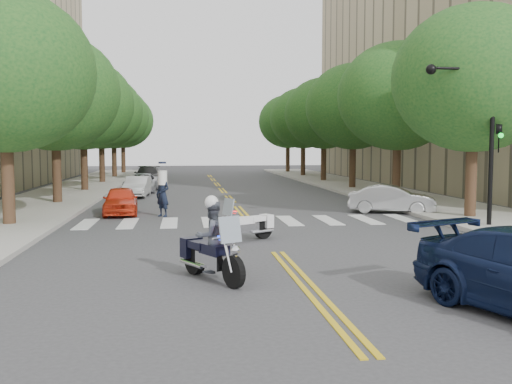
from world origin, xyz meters
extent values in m
plane|color=#38383A|center=(0.00, 0.00, 0.00)|extent=(140.00, 140.00, 0.00)
cube|color=#9E9991|center=(-9.50, 22.00, 0.07)|extent=(5.00, 60.00, 0.15)
cube|color=#9E9991|center=(9.50, 22.00, 0.07)|extent=(5.00, 60.00, 0.15)
cylinder|color=#382316|center=(-8.80, 6.00, 1.66)|extent=(0.44, 0.44, 3.32)
ellipsoid|color=#14481C|center=(-8.80, 6.00, 5.56)|extent=(6.40, 6.40, 5.76)
cylinder|color=#382316|center=(-8.80, 14.00, 1.66)|extent=(0.44, 0.44, 3.32)
ellipsoid|color=#14481C|center=(-8.80, 14.00, 5.56)|extent=(6.40, 6.40, 5.76)
cylinder|color=#382316|center=(-8.80, 22.00, 1.66)|extent=(0.44, 0.44, 3.32)
ellipsoid|color=#14481C|center=(-8.80, 22.00, 5.56)|extent=(6.40, 6.40, 5.76)
cylinder|color=#382316|center=(-8.80, 30.00, 1.66)|extent=(0.44, 0.44, 3.32)
ellipsoid|color=#14481C|center=(-8.80, 30.00, 5.56)|extent=(6.40, 6.40, 5.76)
cylinder|color=#382316|center=(-8.80, 38.00, 1.66)|extent=(0.44, 0.44, 3.32)
ellipsoid|color=#14481C|center=(-8.80, 38.00, 5.56)|extent=(6.40, 6.40, 5.76)
cylinder|color=#382316|center=(-8.80, 46.00, 1.66)|extent=(0.44, 0.44, 3.32)
ellipsoid|color=#14481C|center=(-8.80, 46.00, 5.56)|extent=(6.40, 6.40, 5.76)
cylinder|color=#382316|center=(8.80, 6.00, 1.66)|extent=(0.44, 0.44, 3.32)
ellipsoid|color=#14481C|center=(8.80, 6.00, 5.56)|extent=(6.40, 6.40, 5.76)
cylinder|color=#382316|center=(8.80, 14.00, 1.66)|extent=(0.44, 0.44, 3.32)
ellipsoid|color=#14481C|center=(8.80, 14.00, 5.56)|extent=(6.40, 6.40, 5.76)
cylinder|color=#382316|center=(8.80, 22.00, 1.66)|extent=(0.44, 0.44, 3.32)
ellipsoid|color=#14481C|center=(8.80, 22.00, 5.56)|extent=(6.40, 6.40, 5.76)
cylinder|color=#382316|center=(8.80, 30.00, 1.66)|extent=(0.44, 0.44, 3.32)
ellipsoid|color=#14481C|center=(8.80, 30.00, 5.56)|extent=(6.40, 6.40, 5.76)
cylinder|color=#382316|center=(8.80, 38.00, 1.66)|extent=(0.44, 0.44, 3.32)
ellipsoid|color=#14481C|center=(8.80, 38.00, 5.56)|extent=(6.40, 6.40, 5.76)
cylinder|color=#382316|center=(8.80, 46.00, 1.66)|extent=(0.44, 0.44, 3.32)
ellipsoid|color=#14481C|center=(8.80, 46.00, 5.56)|extent=(6.40, 6.40, 5.76)
cylinder|color=black|center=(8.20, 3.50, 3.00)|extent=(0.16, 0.16, 6.00)
cylinder|color=black|center=(7.00, 3.50, 5.60)|extent=(2.40, 0.10, 0.10)
sphere|color=black|center=(5.90, 3.50, 5.55)|extent=(0.36, 0.36, 0.36)
imported|color=black|center=(8.45, 3.50, 3.20)|extent=(0.16, 0.20, 1.00)
sphere|color=#0CCC26|center=(8.45, 3.35, 3.30)|extent=(0.18, 0.18, 0.18)
cylinder|color=black|center=(-1.55, -3.80, 0.34)|extent=(0.45, 0.67, 0.68)
cylinder|color=black|center=(-2.32, -2.39, 0.34)|extent=(0.49, 0.69, 0.68)
cube|color=silver|center=(-1.96, -3.05, 0.45)|extent=(0.72, 0.95, 0.32)
cube|color=black|center=(-1.91, -3.14, 0.71)|extent=(0.66, 0.79, 0.22)
cube|color=black|center=(-2.18, -2.65, 0.73)|extent=(0.62, 0.68, 0.16)
cube|color=black|center=(-2.39, -2.26, 0.60)|extent=(0.53, 0.48, 0.45)
cube|color=#8C99A5|center=(-1.61, -3.69, 1.21)|extent=(0.52, 0.38, 0.55)
cube|color=red|center=(-1.59, -3.48, 1.03)|extent=(0.14, 0.14, 0.08)
cube|color=#0C26E5|center=(-1.80, -3.60, 1.03)|extent=(0.14, 0.14, 0.08)
imported|color=#474C56|center=(-1.96, -3.05, 0.97)|extent=(0.96, 0.90, 1.59)
sphere|color=silver|center=(-1.96, -3.05, 1.72)|extent=(0.30, 0.30, 0.30)
cylinder|color=black|center=(-1.33, 1.59, 0.32)|extent=(0.60, 0.44, 0.63)
cylinder|color=black|center=(-0.06, 2.36, 0.32)|extent=(0.62, 0.47, 0.63)
cube|color=silver|center=(-0.65, 2.00, 0.42)|extent=(0.87, 0.69, 0.30)
cube|color=white|center=(-0.73, 1.95, 0.65)|extent=(0.73, 0.62, 0.20)
cube|color=white|center=(-0.30, 2.22, 0.67)|extent=(0.63, 0.58, 0.15)
cube|color=white|center=(0.06, 2.44, 0.56)|extent=(0.45, 0.49, 0.42)
cube|color=#8C99A5|center=(-1.22, 1.65, 1.11)|extent=(0.36, 0.47, 0.51)
cube|color=red|center=(-1.03, 1.64, 0.95)|extent=(0.13, 0.13, 0.07)
cube|color=#0C26E5|center=(-1.15, 1.83, 0.95)|extent=(0.13, 0.13, 0.07)
imported|color=black|center=(-3.41, 8.50, 0.92)|extent=(0.79, 0.79, 1.84)
imported|color=#B7B7B9|center=(6.50, 8.50, 0.62)|extent=(3.95, 2.65, 1.23)
imported|color=red|center=(-5.24, 9.50, 0.60)|extent=(1.66, 3.60, 1.20)
imported|color=silver|center=(-5.20, 18.00, 0.59)|extent=(1.45, 3.66, 1.18)
imported|color=#A8A9AF|center=(-5.20, 21.59, 0.59)|extent=(2.20, 4.35, 1.18)
imported|color=black|center=(-5.20, 28.29, 0.70)|extent=(2.04, 4.87, 1.40)
imported|color=gray|center=(-5.20, 29.73, 0.69)|extent=(1.99, 4.21, 1.39)
camera|label=1|loc=(-2.56, -15.35, 2.94)|focal=40.00mm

